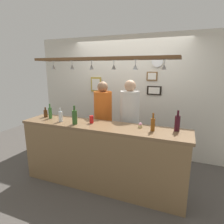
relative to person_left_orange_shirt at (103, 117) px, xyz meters
name	(u,v)px	position (x,y,z in m)	size (l,w,h in m)	color
ground_plane	(110,174)	(0.25, -0.27, -1.01)	(8.00, 8.00, 0.00)	#4C4742
back_wall	(128,96)	(0.25, 0.83, 0.29)	(4.40, 0.06, 2.60)	silver
bar_counter	(98,149)	(0.25, -0.77, -0.31)	(2.70, 0.55, 1.05)	brown
overhead_glass_rack	(102,59)	(0.25, -0.57, 1.04)	(2.20, 0.36, 0.04)	brown
hanging_wineglass_far_left	(53,67)	(-0.63, -0.58, 0.93)	(0.07, 0.07, 0.13)	silver
hanging_wineglass_left	(72,67)	(-0.26, -0.58, 0.93)	(0.07, 0.07, 0.13)	silver
hanging_wineglass_center_left	(92,67)	(0.08, -0.58, 0.93)	(0.07, 0.07, 0.13)	silver
hanging_wineglass_center	(114,67)	(0.43, -0.54, 0.93)	(0.07, 0.07, 0.13)	silver
hanging_wineglass_center_right	(135,66)	(0.77, -0.63, 0.93)	(0.07, 0.07, 0.13)	silver
hanging_wineglass_right	(164,66)	(1.14, -0.54, 0.93)	(0.07, 0.07, 0.13)	silver
person_left_orange_shirt	(103,117)	(0.00, 0.00, 0.00)	(0.34, 0.34, 1.68)	#2D334C
person_middle_white_patterned_shirt	(129,118)	(0.53, 0.00, 0.03)	(0.34, 0.34, 1.72)	#2D334C
bottle_champagne_green	(75,117)	(-0.16, -0.73, 0.15)	(0.08, 0.08, 0.30)	#2D5623
bottle_beer_brown_stubby	(46,113)	(-0.90, -0.54, 0.11)	(0.07, 0.07, 0.18)	#512D14
bottle_beer_green_import	(50,113)	(-0.76, -0.58, 0.14)	(0.06, 0.06, 0.26)	#336B2D
bottle_beer_amber_tall	(153,124)	(1.04, -0.61, 0.14)	(0.06, 0.06, 0.26)	brown
bottle_wine_dark_red	(177,123)	(1.36, -0.48, 0.15)	(0.08, 0.08, 0.30)	#380F19
bottle_soda_clear	(61,116)	(-0.46, -0.69, 0.13)	(0.06, 0.06, 0.23)	silver
drink_can	(91,119)	(0.06, -0.58, 0.10)	(0.07, 0.07, 0.12)	red
cupcake	(140,125)	(0.85, -0.52, 0.07)	(0.06, 0.06, 0.08)	beige
picture_frame_caricature	(96,84)	(-0.53, 0.79, 0.53)	(0.26, 0.02, 0.34)	#B29338
picture_frame_lower_pair	(154,90)	(0.82, 0.79, 0.45)	(0.30, 0.02, 0.18)	black
picture_frame_upper_small	(152,76)	(0.76, 0.79, 0.74)	(0.22, 0.02, 0.18)	brown
wall_clock	(157,61)	(0.85, 0.78, 1.03)	(0.22, 0.22, 0.03)	white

